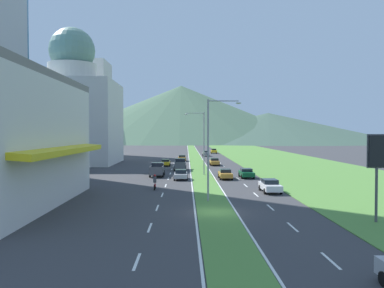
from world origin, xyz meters
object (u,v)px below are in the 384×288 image
(pickup_truck_0, at_px, (180,165))
(street_lamp_near, at_px, (212,143))
(motorcycle_rider, at_px, (155,183))
(car_5, at_px, (181,174))
(car_0, at_px, (182,158))
(car_7, at_px, (270,186))
(car_1, at_px, (206,153))
(car_9, at_px, (246,173))
(car_4, at_px, (214,162))
(pickup_truck_1, at_px, (157,170))
(car_2, at_px, (225,174))
(car_3, at_px, (214,151))
(car_6, at_px, (166,162))
(street_lamp_mid, at_px, (202,139))

(pickup_truck_0, bearing_deg, street_lamp_near, -173.83)
(pickup_truck_0, relative_size, motorcycle_rider, 2.70)
(street_lamp_near, bearing_deg, car_5, 100.19)
(car_0, bearing_deg, car_7, -167.98)
(car_1, distance_m, car_7, 68.87)
(street_lamp_near, distance_m, pickup_truck_0, 33.37)
(motorcycle_rider, bearing_deg, car_0, -3.40)
(car_9, distance_m, motorcycle_rider, 17.66)
(car_4, height_order, pickup_truck_1, pickup_truck_1)
(car_4, xyz_separation_m, car_7, (3.63, -37.00, -0.01))
(car_1, height_order, car_2, car_1)
(car_1, xyz_separation_m, car_7, (3.81, -68.76, -0.04))
(car_1, height_order, motorcycle_rider, motorcycle_rider)
(car_5, xyz_separation_m, car_7, (10.29, -12.23, 0.01))
(car_4, distance_m, car_9, 22.76)
(car_2, distance_m, car_9, 3.65)
(street_lamp_near, relative_size, car_3, 2.39)
(pickup_truck_1, bearing_deg, car_1, -11.16)
(car_1, height_order, car_9, car_1)
(car_5, bearing_deg, car_6, 8.28)
(street_lamp_mid, height_order, pickup_truck_0, street_lamp_mid)
(street_lamp_near, distance_m, street_lamp_mid, 24.26)
(car_5, xyz_separation_m, pickup_truck_1, (-3.73, 4.77, 0.24))
(street_lamp_near, height_order, car_6, street_lamp_near)
(street_lamp_mid, relative_size, car_7, 2.11)
(car_3, bearing_deg, car_5, -7.80)
(motorcycle_rider, bearing_deg, car_6, 0.76)
(car_1, bearing_deg, pickup_truck_0, -9.18)
(car_7, bearing_deg, car_0, -167.98)
(car_3, relative_size, car_7, 0.88)
(street_lamp_mid, height_order, car_5, street_lamp_mid)
(street_lamp_mid, relative_size, car_9, 2.20)
(car_1, bearing_deg, car_3, 167.60)
(street_lamp_near, bearing_deg, car_6, 99.12)
(car_0, distance_m, pickup_truck_1, 32.33)
(car_6, bearing_deg, street_lamp_near, -170.88)
(car_5, height_order, pickup_truck_0, pickup_truck_0)
(pickup_truck_0, bearing_deg, motorcycle_rider, 173.81)
(car_1, bearing_deg, car_9, 3.52)
(street_lamp_near, relative_size, car_5, 2.42)
(car_1, height_order, car_5, car_1)
(car_4, height_order, car_6, car_4)
(car_2, xyz_separation_m, car_5, (-6.50, -0.73, 0.01))
(car_9, xyz_separation_m, pickup_truck_0, (-10.10, 12.43, 0.27))
(car_1, xyz_separation_m, car_4, (0.17, -31.76, -0.03))
(street_lamp_near, relative_size, pickup_truck_0, 1.85)
(car_3, xyz_separation_m, pickup_truck_0, (-10.12, -57.14, 0.20))
(car_5, bearing_deg, car_0, 0.26)
(car_7, height_order, motorcycle_rider, motorcycle_rider)
(car_0, height_order, car_2, car_0)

